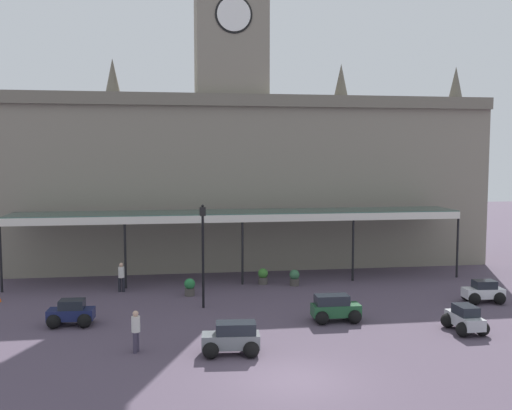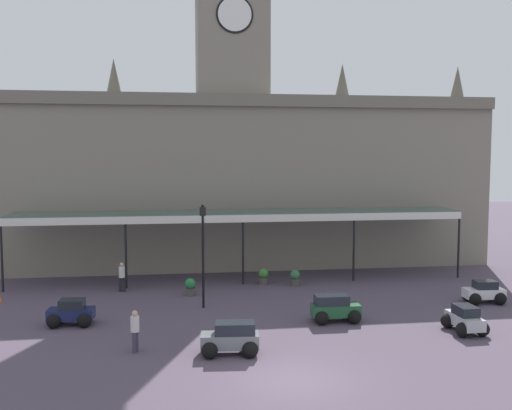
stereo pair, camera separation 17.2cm
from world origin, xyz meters
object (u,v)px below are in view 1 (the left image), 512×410
Objects in this scene: car_silver_sedan at (465,320)px; victorian_lamppost at (203,244)px; pedestrian_near_entrance at (136,330)px; planter_forecourt_centre at (294,277)px; planter_near_kerb at (190,287)px; car_white_sedan at (483,293)px; pedestrian_crossing_forecourt at (121,276)px; car_grey_estate at (232,340)px; car_navy_sedan at (71,314)px; car_green_estate at (335,310)px; planter_by_canopy at (263,276)px.

victorian_lamppost is (-11.17, 5.65, 2.76)m from car_silver_sedan.
car_silver_sedan is at bearing 2.28° from pedestrian_near_entrance.
planter_forecourt_centre and planter_near_kerb have the same top height.
pedestrian_crossing_forecourt is (-19.09, 5.23, 0.41)m from car_white_sedan.
car_grey_estate is at bearing -84.07° from victorian_lamppost.
planter_near_kerb is (5.53, 4.79, -0.01)m from car_navy_sedan.
car_green_estate is 6.38m from car_grey_estate.
planter_forecourt_centre and planter_by_canopy have the same top height.
planter_near_kerb is at bearing -153.78° from planter_by_canopy.
pedestrian_near_entrance is 0.32× the size of victorian_lamppost.
car_grey_estate reaches higher than planter_near_kerb.
car_white_sedan reaches higher than planter_forecourt_centre.
car_grey_estate reaches higher than planter_by_canopy.
pedestrian_crossing_forecourt is at bearing 97.91° from pedestrian_near_entrance.
pedestrian_crossing_forecourt is 1.00× the size of pedestrian_near_entrance.
car_silver_sedan reaches higher than planter_forecourt_centre.
car_grey_estate is at bearing -144.91° from car_green_estate.
car_navy_sedan is 5.16m from pedestrian_near_entrance.
victorian_lamppost reaches higher than planter_near_kerb.
pedestrian_near_entrance is at bearing 168.07° from car_grey_estate.
victorian_lamppost reaches higher than car_green_estate.
victorian_lamppost is 3.88m from planter_near_kerb.
car_green_estate is at bearing -29.19° from victorian_lamppost.
victorian_lamppost is (-14.67, 1.12, 2.76)m from car_white_sedan.
pedestrian_near_entrance is at bearing -52.31° from car_navy_sedan.
pedestrian_crossing_forecourt is (1.71, 6.25, 0.41)m from car_navy_sedan.
car_white_sedan is 15.13m from car_grey_estate.
pedestrian_crossing_forecourt is (-10.37, 7.43, 0.34)m from car_green_estate.
pedestrian_crossing_forecourt is at bearing -174.86° from planter_by_canopy.
car_silver_sedan is 12.82m from victorian_lamppost.
victorian_lamppost reaches higher than pedestrian_crossing_forecourt.
car_silver_sedan is 14.18m from pedestrian_near_entrance.
victorian_lamppost reaches higher than planter_by_canopy.
car_navy_sedan is at bearing -177.20° from car_white_sedan.
pedestrian_crossing_forecourt is at bearing -179.52° from planter_forecourt_centre.
car_green_estate is 7.52m from planter_forecourt_centre.
victorian_lamppost is 5.51× the size of planter_by_canopy.
victorian_lamppost is at bearing 64.31° from pedestrian_near_entrance.
victorian_lamppost is 5.51× the size of planter_forecourt_centre.
pedestrian_near_entrance is at bearing -121.74° from planter_by_canopy.
car_silver_sedan is at bearing -55.12° from planter_by_canopy.
planter_near_kerb is at bearing -166.19° from planter_forecourt_centre.
car_navy_sedan is 6.49m from pedestrian_crossing_forecourt.
planter_by_canopy is at bearing 5.14° from pedestrian_crossing_forecourt.
car_white_sedan is 0.93× the size of car_green_estate.
car_grey_estate reaches higher than car_white_sedan.
car_green_estate is at bearing 35.09° from car_grey_estate.
car_white_sedan is at bearing -15.32° from pedestrian_crossing_forecourt.
victorian_lamppost is (-5.95, 3.32, 2.70)m from car_green_estate.
car_navy_sedan is at bearing -139.06° from planter_near_kerb.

